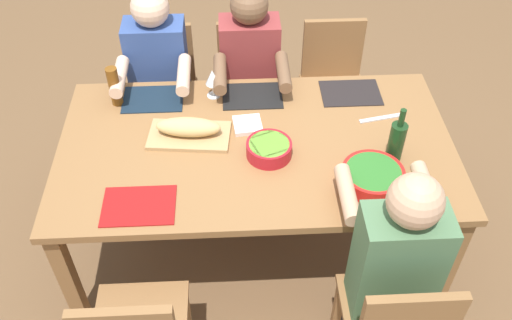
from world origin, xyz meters
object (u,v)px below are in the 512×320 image
(diner_far_left, at_px, (158,74))
(serving_bowl_greens, at_px, (373,176))
(beer_bottle, at_px, (114,86))
(napkin_stack, at_px, (248,125))
(diner_near_right, at_px, (393,258))
(chair_far_right, at_px, (333,80))
(diner_far_center, at_px, (250,71))
(serving_bowl_salad, at_px, (269,148))
(wine_bottle, at_px, (397,140))
(bread_loaf, at_px, (188,127))
(chair_far_left, at_px, (165,85))
(wine_glass, at_px, (213,78))
(dining_table, at_px, (256,154))
(cutting_board, at_px, (189,136))
(chair_far_center, at_px, (249,82))

(diner_far_left, xyz_separation_m, serving_bowl_greens, (1.05, -0.96, 0.08))
(beer_bottle, distance_m, napkin_stack, 0.72)
(diner_near_right, height_order, diner_far_left, same)
(diner_near_right, xyz_separation_m, serving_bowl_greens, (-0.02, 0.39, 0.08))
(diner_far_left, xyz_separation_m, chair_far_right, (1.07, 0.18, -0.21))
(diner_far_center, distance_m, serving_bowl_salad, 0.77)
(diner_far_center, distance_m, beer_bottle, 0.80)
(serving_bowl_salad, bearing_deg, serving_bowl_greens, -24.21)
(beer_bottle, bearing_deg, wine_bottle, -19.62)
(beer_bottle, xyz_separation_m, napkin_stack, (0.68, -0.23, -0.10))
(diner_near_right, height_order, napkin_stack, diner_near_right)
(diner_near_right, xyz_separation_m, bread_loaf, (-0.86, 0.74, 0.11))
(chair_far_right, bearing_deg, beer_bottle, -158.09)
(chair_far_left, height_order, wine_glass, wine_glass)
(wine_glass, bearing_deg, dining_table, -62.07)
(serving_bowl_salad, height_order, beer_bottle, beer_bottle)
(diner_far_left, relative_size, bread_loaf, 3.75)
(serving_bowl_salad, xyz_separation_m, bread_loaf, (-0.39, 0.15, 0.02))
(diner_near_right, height_order, bread_loaf, diner_near_right)
(serving_bowl_salad, xyz_separation_m, wine_glass, (-0.27, 0.48, 0.07))
(chair_far_left, distance_m, serving_bowl_greens, 1.58)
(dining_table, relative_size, serving_bowl_greens, 6.79)
(cutting_board, xyz_separation_m, bread_loaf, (0.00, 0.00, 0.06))
(wine_bottle, bearing_deg, diner_far_center, 128.81)
(diner_near_right, relative_size, napkin_stack, 8.57)
(diner_far_left, height_order, cutting_board, diner_far_left)
(dining_table, xyz_separation_m, chair_far_right, (0.53, 0.86, -0.19))
(bread_loaf, xyz_separation_m, wine_glass, (0.12, 0.33, 0.05))
(diner_far_left, bearing_deg, wine_glass, -41.09)
(serving_bowl_salad, bearing_deg, cutting_board, 158.97)
(cutting_board, height_order, beer_bottle, beer_bottle)
(dining_table, distance_m, bread_loaf, 0.36)
(napkin_stack, bearing_deg, diner_near_right, -54.79)
(diner_near_right, bearing_deg, serving_bowl_greens, 92.90)
(wine_bottle, bearing_deg, serving_bowl_greens, -130.54)
(dining_table, height_order, chair_far_left, chair_far_left)
(cutting_board, relative_size, napkin_stack, 2.86)
(bread_loaf, distance_m, wine_bottle, 1.00)
(diner_near_right, relative_size, beer_bottle, 5.45)
(chair_far_left, bearing_deg, wine_glass, -55.20)
(diner_near_right, relative_size, bread_loaf, 3.75)
(napkin_stack, bearing_deg, diner_far_center, 86.21)
(dining_table, relative_size, chair_far_center, 2.28)
(serving_bowl_salad, bearing_deg, wine_bottle, -4.58)
(bread_loaf, distance_m, napkin_stack, 0.30)
(serving_bowl_salad, distance_m, bread_loaf, 0.41)
(cutting_board, relative_size, wine_glass, 2.41)
(chair_far_left, bearing_deg, chair_far_right, 0.00)
(dining_table, bearing_deg, diner_far_center, 90.00)
(cutting_board, height_order, napkin_stack, napkin_stack)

